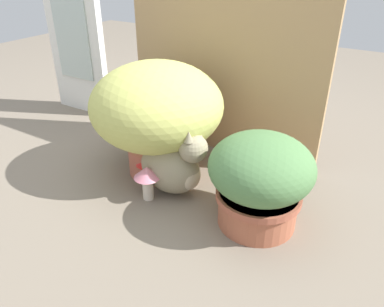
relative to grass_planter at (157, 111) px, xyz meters
The scene contains 8 objects.
ground_plane 0.34m from the grass_planter, 56.66° to the right, with size 6.00×6.00×0.00m, color #796D5D.
cardboard_backdrop 0.38m from the grass_planter, 69.85° to the left, with size 0.95×0.03×0.81m, color tan.
window_panel_white 0.90m from the grass_planter, 157.03° to the left, with size 0.39×0.05×0.90m.
grass_planter is the anchor object (origin of this frame).
leafy_planter 0.53m from the grass_planter, 12.10° to the right, with size 0.36×0.36×0.34m.
cat 0.24m from the grass_planter, 34.86° to the right, with size 0.37×0.18×0.32m.
mushroom_ornament_red 0.22m from the grass_planter, 82.46° to the right, with size 0.09×0.09×0.13m.
mushroom_ornament_pink 0.28m from the grass_planter, 65.96° to the right, with size 0.10×0.10×0.14m.
Camera 1 is at (0.77, -0.99, 0.88)m, focal length 34.98 mm.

